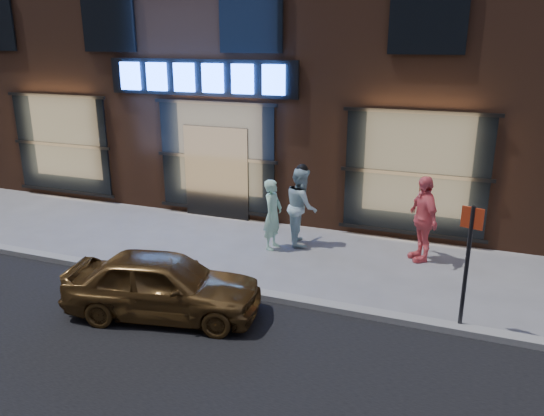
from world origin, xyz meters
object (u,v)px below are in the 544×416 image
(sign_post, at_px, (468,257))
(passerby, at_px, (423,219))
(man_cap, at_px, (301,206))
(gold_sedan, at_px, (163,284))
(man_bowtie, at_px, (273,214))

(sign_post, bearing_deg, passerby, 125.82)
(man_cap, bearing_deg, sign_post, -151.23)
(man_cap, distance_m, passerby, 2.68)
(man_cap, distance_m, gold_sedan, 4.21)
(man_cap, xyz_separation_m, sign_post, (3.60, -2.78, 0.38))
(gold_sedan, bearing_deg, sign_post, -86.57)
(man_bowtie, xyz_separation_m, sign_post, (4.09, -2.25, 0.48))
(man_bowtie, distance_m, passerby, 3.22)
(man_bowtie, bearing_deg, sign_post, -114.87)
(passerby, relative_size, gold_sedan, 0.56)
(passerby, xyz_separation_m, gold_sedan, (-3.82, -4.03, -0.36))
(gold_sedan, bearing_deg, passerby, -54.98)
(gold_sedan, xyz_separation_m, sign_post, (4.74, 1.26, 0.71))
(gold_sedan, height_order, sign_post, sign_post)
(man_bowtie, height_order, gold_sedan, man_bowtie)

